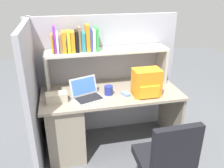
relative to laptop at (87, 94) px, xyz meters
name	(u,v)px	position (x,y,z in m)	size (l,w,h in m)	color
ground_plane	(111,143)	(0.29, 0.10, -0.78)	(8.00, 8.00, 0.00)	#595B60
desk	(79,120)	(-0.10, 0.10, -0.38)	(1.60, 0.70, 0.73)	gray
cubicle_partition_rear	(105,76)	(0.29, 0.48, -0.01)	(1.84, 0.05, 1.55)	#9E9EA8
cubicle_partition_left	(34,98)	(-0.56, 0.05, -0.01)	(0.05, 1.06, 1.55)	#9E9EA8
overhead_hutch	(107,58)	(0.29, 0.30, 0.30)	(1.44, 0.28, 0.45)	#BCB7AC
reference_books_on_shelf	(76,41)	(-0.06, 0.30, 0.52)	(0.51, 0.17, 0.30)	orange
laptop	(87,94)	(0.00, 0.00, 0.00)	(0.38, 0.35, 0.22)	#B7BABF
backpack	(147,83)	(0.66, -0.06, 0.10)	(0.30, 0.23, 0.30)	orange
computer_mouse	(126,94)	(0.44, -0.03, -0.03)	(0.06, 0.10, 0.03)	#7299C6
paper_cup	(159,84)	(0.89, 0.09, -0.01)	(0.08, 0.08, 0.09)	white
tissue_box	(57,97)	(-0.32, -0.01, 0.00)	(0.22, 0.12, 0.10)	#BFB299
snack_canister	(109,90)	(0.25, 0.04, 0.00)	(0.10, 0.10, 0.10)	navy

